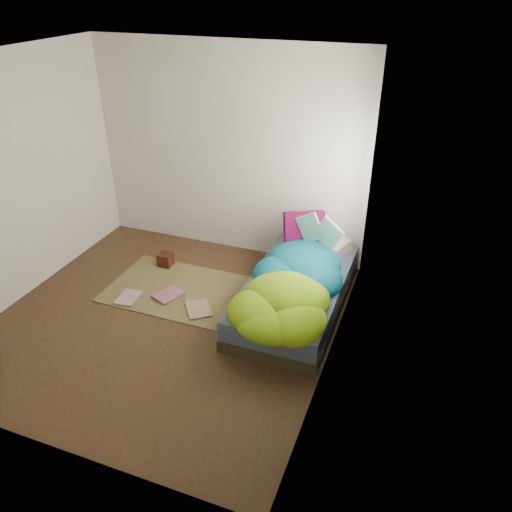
# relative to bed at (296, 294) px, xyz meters

# --- Properties ---
(ground) EXTENTS (3.50, 3.50, 0.00)m
(ground) POSITION_rel_bed_xyz_m (-1.22, -0.72, -0.17)
(ground) COLOR #3E2D17
(ground) RESTS_ON ground
(room_walls) EXTENTS (3.54, 3.54, 2.62)m
(room_walls) POSITION_rel_bed_xyz_m (-1.21, -0.71, 1.46)
(room_walls) COLOR silver
(room_walls) RESTS_ON ground
(bed) EXTENTS (1.00, 2.00, 0.34)m
(bed) POSITION_rel_bed_xyz_m (0.00, 0.00, 0.00)
(bed) COLOR #3D3321
(bed) RESTS_ON ground
(duvet) EXTENTS (0.96, 1.84, 0.34)m
(duvet) POSITION_rel_bed_xyz_m (0.00, -0.22, 0.34)
(duvet) COLOR #07556E
(duvet) RESTS_ON bed
(rug) EXTENTS (1.60, 1.10, 0.01)m
(rug) POSITION_rel_bed_xyz_m (-1.37, -0.17, -0.16)
(rug) COLOR brown
(rug) RESTS_ON ground
(pillow_floral) EXTENTS (0.75, 0.65, 0.14)m
(pillow_floral) POSITION_rel_bed_xyz_m (0.07, 0.78, 0.24)
(pillow_floral) COLOR beige
(pillow_floral) RESTS_ON bed
(pillow_magenta) EXTENTS (0.49, 0.34, 0.47)m
(pillow_magenta) POSITION_rel_bed_xyz_m (-0.12, 0.70, 0.41)
(pillow_magenta) COLOR #430426
(pillow_magenta) RESTS_ON bed
(open_book) EXTENTS (0.50, 0.25, 0.30)m
(open_book) POSITION_rel_bed_xyz_m (0.10, 0.47, 0.66)
(open_book) COLOR green
(open_book) RESTS_ON duvet
(wooden_box) EXTENTS (0.17, 0.17, 0.16)m
(wooden_box) POSITION_rel_bed_xyz_m (-1.77, 0.26, -0.07)
(wooden_box) COLOR #34170B
(wooden_box) RESTS_ON rug
(floor_book_a) EXTENTS (0.25, 0.33, 0.02)m
(floor_book_a) POSITION_rel_bed_xyz_m (-1.92, -0.55, -0.14)
(floor_book_a) COLOR silver
(floor_book_a) RESTS_ON rug
(floor_book_b) EXTENTS (0.34, 0.39, 0.03)m
(floor_book_b) POSITION_rel_bed_xyz_m (-1.51, -0.28, -0.14)
(floor_book_b) COLOR #CC758E
(floor_book_b) RESTS_ON rug
(floor_book_c) EXTENTS (0.40, 0.42, 0.03)m
(floor_book_c) POSITION_rel_bed_xyz_m (-1.06, -0.53, -0.14)
(floor_book_c) COLOR tan
(floor_book_c) RESTS_ON rug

